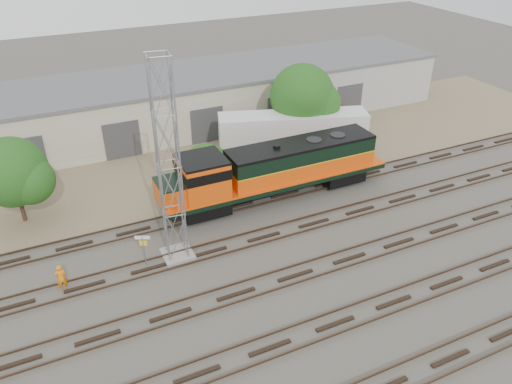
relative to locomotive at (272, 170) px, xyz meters
name	(u,v)px	position (x,y,z in m)	size (l,w,h in m)	color
ground	(274,250)	(-2.87, -6.00, -2.51)	(140.00, 140.00, 0.00)	#47423A
dirt_strip	(199,158)	(-2.87, 9.00, -2.50)	(80.00, 16.00, 0.02)	#726047
tracks	(295,275)	(-2.87, -9.00, -2.43)	(80.00, 20.40, 0.28)	black
warehouse	(171,102)	(-2.83, 16.98, 0.15)	(58.40, 10.40, 5.30)	beige
locomotive	(272,170)	(0.00, 0.00, 0.00)	(18.30, 3.21, 4.40)	black
signal_tower	(169,168)	(-8.85, -3.85, 3.94)	(1.95, 1.95, 13.21)	gray
sign_post	(143,245)	(-10.99, -4.00, -0.87)	(0.88, 0.44, 2.33)	gray
worker	(61,277)	(-16.03, -4.12, -1.61)	(0.65, 0.43, 1.80)	orange
semi_trailer	(296,130)	(5.33, 5.86, 0.02)	(13.23, 6.56, 4.02)	silver
dumpster_blue	(323,112)	(12.15, 12.17, -1.76)	(1.60, 1.50, 1.50)	#162E99
dumpster_red	(338,113)	(13.63, 11.49, -1.81)	(1.50, 1.40, 1.40)	maroon
tree_west	(16,174)	(-17.42, 4.65, 1.34)	(5.17, 4.92, 6.44)	#382619
tree_mid	(210,171)	(-3.82, 3.36, -0.82)	(4.26, 4.05, 4.05)	#382619
tree_east	(306,98)	(6.94, 7.13, 2.27)	(6.09, 5.80, 7.84)	#382619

